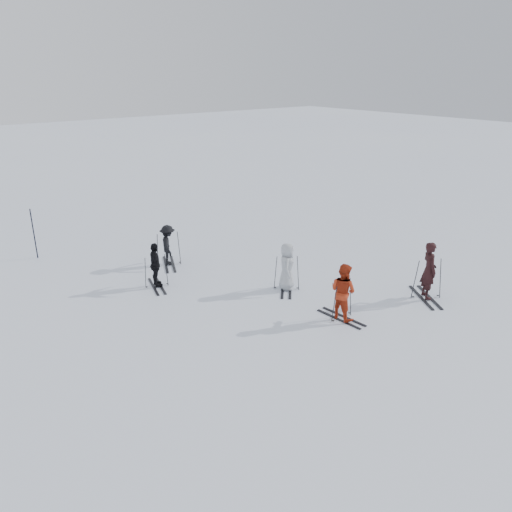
{
  "coord_description": "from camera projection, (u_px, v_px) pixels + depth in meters",
  "views": [
    {
      "loc": [
        -9.7,
        -11.19,
        6.91
      ],
      "look_at": [
        0.0,
        1.0,
        1.0
      ],
      "focal_mm": 35.0,
      "sensor_mm": 36.0,
      "label": 1
    }
  ],
  "objects": [
    {
      "name": "skis_grey",
      "position": [
        287.0,
        272.0,
        16.38
      ],
      "size": [
        1.8,
        1.76,
        1.2
      ],
      "primitive_type": null,
      "rotation": [
        0.0,
        0.0,
        0.82
      ],
      "color": "black",
      "rests_on": "ground"
    },
    {
      "name": "skier_near_dark",
      "position": [
        429.0,
        271.0,
        15.64
      ],
      "size": [
        0.74,
        0.8,
        1.85
      ],
      "primitive_type": "imported",
      "rotation": [
        0.0,
        0.0,
        1.0
      ],
      "color": "black",
      "rests_on": "ground"
    },
    {
      "name": "skis_near_dark",
      "position": [
        428.0,
        278.0,
        15.72
      ],
      "size": [
        2.09,
        1.83,
        1.35
      ],
      "primitive_type": null,
      "rotation": [
        0.0,
        0.0,
        1.0
      ],
      "color": "black",
      "rests_on": "ground"
    },
    {
      "name": "skier_uphill_left",
      "position": [
        156.0,
        266.0,
        16.51
      ],
      "size": [
        0.6,
        0.95,
        1.51
      ],
      "primitive_type": "imported",
      "rotation": [
        0.0,
        0.0,
        1.29
      ],
      "color": "black",
      "rests_on": "ground"
    },
    {
      "name": "ground",
      "position": [
        275.0,
        293.0,
        16.29
      ],
      "size": [
        120.0,
        120.0,
        0.0
      ],
      "primitive_type": "plane",
      "color": "silver",
      "rests_on": "ground"
    },
    {
      "name": "skis_uphill_far",
      "position": [
        168.0,
        248.0,
        18.42
      ],
      "size": [
        2.0,
        1.58,
        1.29
      ],
      "primitive_type": null,
      "rotation": [
        0.0,
        0.0,
        1.14
      ],
      "color": "black",
      "rests_on": "ground"
    },
    {
      "name": "skis_red",
      "position": [
        342.0,
        300.0,
        14.44
      ],
      "size": [
        1.69,
        0.96,
        1.2
      ],
      "primitive_type": null,
      "rotation": [
        0.0,
        0.0,
        1.63
      ],
      "color": "black",
      "rests_on": "ground"
    },
    {
      "name": "skis_uphill_left",
      "position": [
        156.0,
        271.0,
        16.57
      ],
      "size": [
        1.73,
        1.23,
        1.14
      ],
      "primitive_type": null,
      "rotation": [
        0.0,
        0.0,
        1.29
      ],
      "color": "black",
      "rests_on": "ground"
    },
    {
      "name": "skier_uphill_far",
      "position": [
        168.0,
        246.0,
        18.38
      ],
      "size": [
        0.91,
        1.11,
        1.5
      ],
      "primitive_type": "imported",
      "rotation": [
        0.0,
        0.0,
        1.14
      ],
      "color": "black",
      "rests_on": "ground"
    },
    {
      "name": "skier_red",
      "position": [
        343.0,
        292.0,
        14.35
      ],
      "size": [
        0.68,
        0.85,
        1.69
      ],
      "primitive_type": "imported",
      "rotation": [
        0.0,
        0.0,
        1.63
      ],
      "color": "#A72C12",
      "rests_on": "ground"
    },
    {
      "name": "skier_grey",
      "position": [
        287.0,
        267.0,
        16.31
      ],
      "size": [
        0.89,
        0.9,
        1.57
      ],
      "primitive_type": "imported",
      "rotation": [
        0.0,
        0.0,
        0.82
      ],
      "color": "#A5ABAF",
      "rests_on": "ground"
    },
    {
      "name": "piste_marker",
      "position": [
        34.0,
        234.0,
        18.95
      ],
      "size": [
        0.06,
        0.06,
        1.96
      ],
      "primitive_type": "cylinder",
      "rotation": [
        0.0,
        0.0,
        0.4
      ],
      "color": "black",
      "rests_on": "ground"
    }
  ]
}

